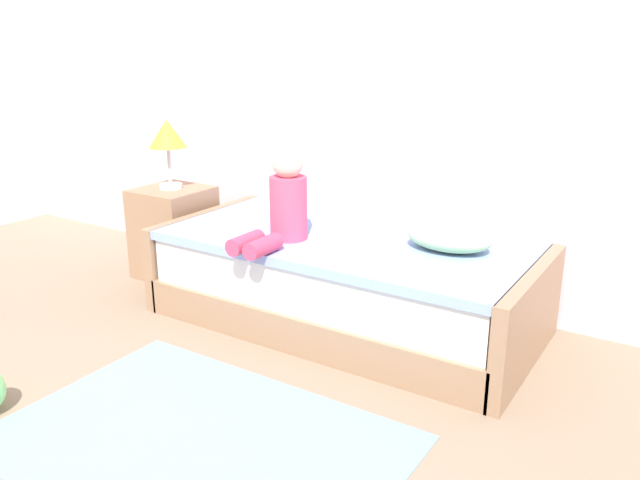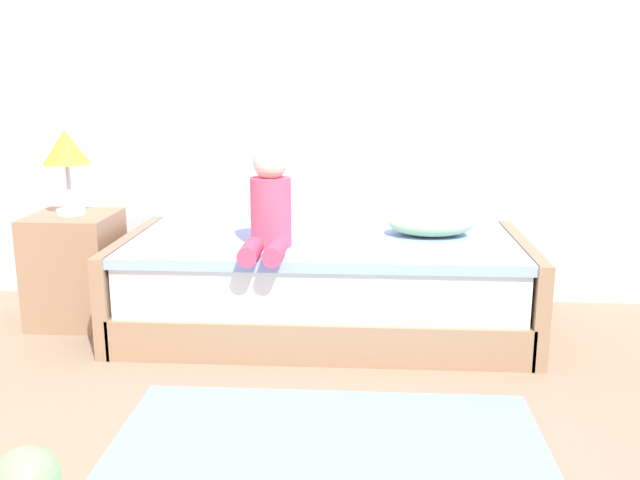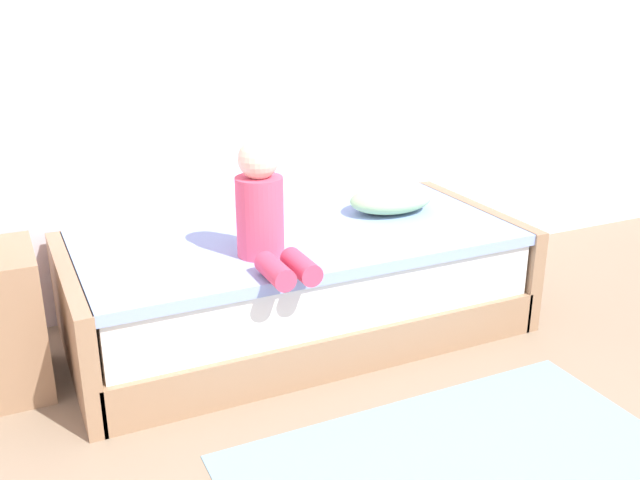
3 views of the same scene
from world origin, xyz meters
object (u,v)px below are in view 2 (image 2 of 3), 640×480
Objects in this scene: child_figure at (270,207)px; toy_ball at (26,480)px; table_lamp at (66,151)px; nightstand at (76,269)px; pillow at (431,223)px; bed at (323,285)px.

child_figure is 2.46× the size of toy_ball.
toy_ball is (0.53, -1.69, -0.83)m from table_lamp.
pillow is at bearing 1.68° from nightstand.
table_lamp is at bearing 107.36° from toy_ball.
bed is 3.52× the size of nightstand.
nightstand is 1.33× the size of table_lamp.
nightstand is at bearing 107.36° from toy_ball.
toy_ball is (-0.58, -1.42, -0.60)m from child_figure.
table_lamp is 1.95m from pillow.
nightstand is 1.93m from pillow.
bed reaches higher than toy_ball.
bed is at bearing -1.87° from nightstand.
child_figure reaches higher than toy_ball.
pillow is at bearing 22.18° from child_figure.
bed is at bearing 42.94° from child_figure.
toy_ball is at bearing -116.58° from bed.
table_lamp reaches higher than bed.
nightstand is 2.89× the size of toy_ball.
table_lamp is (-1.35, 0.04, 0.69)m from bed.
bed is 1.35m from nightstand.
toy_ball is (-1.38, -1.74, -0.46)m from pillow.
child_figure is (-0.25, -0.23, 0.46)m from bed.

